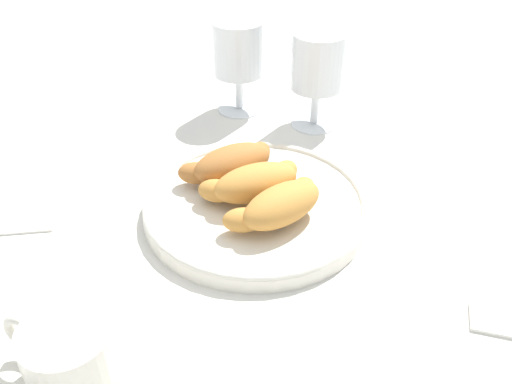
# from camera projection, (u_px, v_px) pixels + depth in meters

# --- Properties ---
(ground_plane) EXTENTS (2.20, 2.20, 0.00)m
(ground_plane) POSITION_uv_depth(u_px,v_px,m) (231.00, 207.00, 0.64)
(ground_plane) COLOR silver
(pastry_plate) EXTENTS (0.26, 0.26, 0.02)m
(pastry_plate) POSITION_uv_depth(u_px,v_px,m) (256.00, 205.00, 0.63)
(pastry_plate) COLOR silver
(pastry_plate) RESTS_ON ground_plane
(croissant_large) EXTENTS (0.13, 0.09, 0.04)m
(croissant_large) POSITION_uv_depth(u_px,v_px,m) (280.00, 205.00, 0.58)
(croissant_large) COLOR #CC893D
(croissant_large) RESTS_ON pastry_plate
(croissant_small) EXTENTS (0.14, 0.07, 0.04)m
(croissant_small) POSITION_uv_depth(u_px,v_px,m) (255.00, 182.00, 0.61)
(croissant_small) COLOR #CC893D
(croissant_small) RESTS_ON pastry_plate
(croissant_extra) EXTENTS (0.13, 0.08, 0.04)m
(croissant_extra) POSITION_uv_depth(u_px,v_px,m) (232.00, 163.00, 0.65)
(croissant_extra) COLOR #AD6B33
(croissant_extra) RESTS_ON pastry_plate
(coffee_cup_near) EXTENTS (0.14, 0.14, 0.06)m
(coffee_cup_near) POSITION_uv_depth(u_px,v_px,m) (71.00, 359.00, 0.44)
(coffee_cup_near) COLOR silver
(coffee_cup_near) RESTS_ON ground_plane
(juice_glass_left) EXTENTS (0.08, 0.08, 0.14)m
(juice_glass_left) POSITION_uv_depth(u_px,v_px,m) (238.00, 52.00, 0.79)
(juice_glass_left) COLOR white
(juice_glass_left) RESTS_ON ground_plane
(juice_glass_right) EXTENTS (0.08, 0.08, 0.14)m
(juice_glass_right) POSITION_uv_depth(u_px,v_px,m) (318.00, 66.00, 0.76)
(juice_glass_right) COLOR white
(juice_glass_right) RESTS_ON ground_plane
(sugar_packet) EXTENTS (0.06, 0.06, 0.01)m
(sugar_packet) POSITION_uv_depth(u_px,v_px,m) (499.00, 320.00, 0.50)
(sugar_packet) COLOR white
(sugar_packet) RESTS_ON ground_plane
(folded_napkin) EXTENTS (0.13, 0.13, 0.01)m
(folded_napkin) POSITION_uv_depth(u_px,v_px,m) (12.00, 204.00, 0.64)
(folded_napkin) COLOR silver
(folded_napkin) RESTS_ON ground_plane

